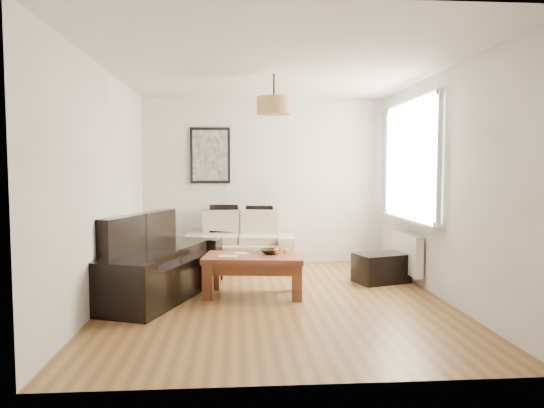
{
  "coord_description": "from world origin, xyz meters",
  "views": [
    {
      "loc": [
        -0.44,
        -5.5,
        1.48
      ],
      "look_at": [
        0.0,
        0.6,
        1.05
      ],
      "focal_mm": 32.39,
      "sensor_mm": 36.0,
      "label": 1
    }
  ],
  "objects": [
    {
      "name": "sofa_leather",
      "position": [
        -1.43,
        0.27,
        0.43
      ],
      "size": [
        1.59,
        2.21,
        0.86
      ],
      "primitive_type": null,
      "rotation": [
        0.0,
        0.0,
        1.22
      ],
      "color": "black",
      "rests_on": "floor"
    },
    {
      "name": "wall_right",
      "position": [
        1.9,
        0.0,
        1.3
      ],
      "size": [
        0.04,
        4.5,
        2.6
      ],
      "primitive_type": null,
      "color": "silver",
      "rests_on": "floor"
    },
    {
      "name": "cushion_left",
      "position": [
        -0.64,
        1.98,
        0.73
      ],
      "size": [
        0.43,
        0.15,
        0.43
      ],
      "primitive_type": "cube",
      "rotation": [
        0.0,
        0.0,
        -0.04
      ],
      "color": "black",
      "rests_on": "loveseat_cream"
    },
    {
      "name": "wall_back",
      "position": [
        0.0,
        2.25,
        1.3
      ],
      "size": [
        3.8,
        0.04,
        2.6
      ],
      "primitive_type": null,
      "color": "silver",
      "rests_on": "floor"
    },
    {
      "name": "cushion_right",
      "position": [
        -0.1,
        1.98,
        0.72
      ],
      "size": [
        0.43,
        0.19,
        0.41
      ],
      "primitive_type": "cube",
      "rotation": [
        0.0,
        0.0,
        -0.16
      ],
      "color": "black",
      "rests_on": "loveseat_cream"
    },
    {
      "name": "wall_front",
      "position": [
        0.0,
        -2.25,
        1.3
      ],
      "size": [
        3.8,
        0.04,
        2.6
      ],
      "primitive_type": null,
      "color": "silver",
      "rests_on": "floor"
    },
    {
      "name": "orange_a",
      "position": [
        0.02,
        0.21,
        0.52
      ],
      "size": [
        0.08,
        0.08,
        0.08
      ],
      "primitive_type": "sphere",
      "rotation": [
        0.0,
        0.0,
        -0.12
      ],
      "color": "orange",
      "rests_on": "fruit_bowl"
    },
    {
      "name": "orange_b",
      "position": [
        0.14,
        0.25,
        0.52
      ],
      "size": [
        0.08,
        0.08,
        0.07
      ],
      "primitive_type": "sphere",
      "rotation": [
        0.0,
        0.0,
        0.31
      ],
      "color": "orange",
      "rests_on": "fruit_bowl"
    },
    {
      "name": "orange_c",
      "position": [
        0.03,
        0.27,
        0.52
      ],
      "size": [
        0.07,
        0.07,
        0.06
      ],
      "primitive_type": "sphere",
      "rotation": [
        0.0,
        0.0,
        -0.19
      ],
      "color": "#E24C13",
      "rests_on": "fruit_bowl"
    },
    {
      "name": "papers",
      "position": [
        -0.54,
        0.14,
        0.48
      ],
      "size": [
        0.23,
        0.17,
        0.01
      ],
      "primitive_type": "cube",
      "rotation": [
        0.0,
        0.0,
        -0.08
      ],
      "color": "beige",
      "rests_on": "coffee_table"
    },
    {
      "name": "pendant_shade",
      "position": [
        0.0,
        0.3,
        2.23
      ],
      "size": [
        0.4,
        0.4,
        0.2
      ],
      "primitive_type": "cylinder",
      "color": "tan",
      "rests_on": "ceiling"
    },
    {
      "name": "floor",
      "position": [
        0.0,
        0.0,
        0.0
      ],
      "size": [
        4.5,
        4.5,
        0.0
      ],
      "primitive_type": "plane",
      "color": "brown",
      "rests_on": "ground"
    },
    {
      "name": "window_bay",
      "position": [
        1.86,
        0.8,
        1.6
      ],
      "size": [
        0.14,
        1.9,
        1.6
      ],
      "primitive_type": null,
      "color": "white",
      "rests_on": "wall_right"
    },
    {
      "name": "fruit_bowl",
      "position": [
        -0.04,
        0.27,
        0.5
      ],
      "size": [
        0.28,
        0.28,
        0.06
      ],
      "primitive_type": "imported",
      "rotation": [
        0.0,
        0.0,
        0.19
      ],
      "color": "black",
      "rests_on": "coffee_table"
    },
    {
      "name": "wall_left",
      "position": [
        -1.9,
        0.0,
        1.3
      ],
      "size": [
        0.04,
        4.5,
        2.6
      ],
      "primitive_type": null,
      "color": "silver",
      "rests_on": "floor"
    },
    {
      "name": "radiator",
      "position": [
        1.82,
        0.8,
        0.38
      ],
      "size": [
        0.1,
        0.9,
        0.52
      ],
      "primitive_type": "cube",
      "color": "white",
      "rests_on": "wall_right"
    },
    {
      "name": "poster",
      "position": [
        -0.85,
        2.22,
        1.7
      ],
      "size": [
        0.62,
        0.04,
        0.87
      ],
      "primitive_type": null,
      "color": "black",
      "rests_on": "wall_back"
    },
    {
      "name": "coffee_table",
      "position": [
        -0.24,
        0.2,
        0.24
      ],
      "size": [
        1.23,
        0.77,
        0.48
      ],
      "primitive_type": null,
      "rotation": [
        0.0,
        0.0,
        -0.13
      ],
      "color": "brown",
      "rests_on": "floor"
    },
    {
      "name": "loveseat_cream",
      "position": [
        -0.4,
        1.78,
        0.4
      ],
      "size": [
        1.66,
        0.98,
        0.8
      ],
      "primitive_type": null,
      "rotation": [
        0.0,
        0.0,
        -0.06
      ],
      "color": "#BAAA95",
      "rests_on": "floor"
    },
    {
      "name": "ceiling",
      "position": [
        0.0,
        0.0,
        2.6
      ],
      "size": [
        3.8,
        4.5,
        0.0
      ],
      "primitive_type": null,
      "color": "white",
      "rests_on": "floor"
    },
    {
      "name": "ottoman",
      "position": [
        1.45,
        0.74,
        0.19
      ],
      "size": [
        0.77,
        0.61,
        0.38
      ],
      "primitive_type": "cube",
      "rotation": [
        0.0,
        0.0,
        0.31
      ],
      "color": "black",
      "rests_on": "floor"
    }
  ]
}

